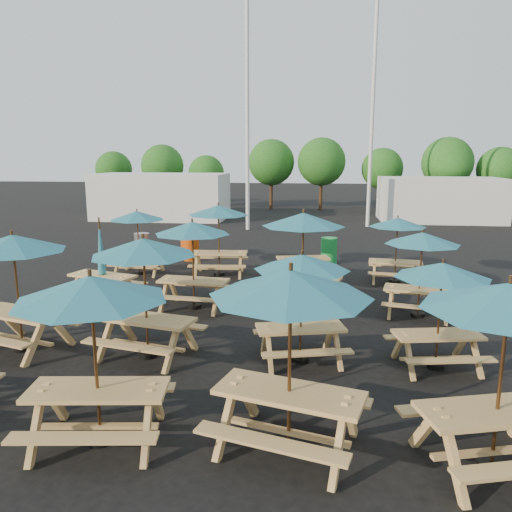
# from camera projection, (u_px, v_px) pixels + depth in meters

# --- Properties ---
(ground) EXTENTS (120.00, 120.00, 0.00)m
(ground) POSITION_uv_depth(u_px,v_px,m) (249.00, 309.00, 12.93)
(ground) COLOR black
(ground) RESTS_ON ground
(picnic_unit_1) EXTENTS (2.54, 2.54, 2.41)m
(picnic_unit_1) POSITION_uv_depth(u_px,v_px,m) (13.00, 251.00, 9.81)
(picnic_unit_1) COLOR tan
(picnic_unit_1) RESTS_ON ground
(picnic_unit_2) EXTENTS (2.20, 2.05, 2.32)m
(picnic_unit_2) POSITION_uv_depth(u_px,v_px,m) (102.00, 268.00, 13.31)
(picnic_unit_2) COLOR tan
(picnic_unit_2) RESTS_ON ground
(picnic_unit_3) EXTENTS (1.84, 1.84, 2.14)m
(picnic_unit_3) POSITION_uv_depth(u_px,v_px,m) (137.00, 220.00, 16.39)
(picnic_unit_3) COLOR tan
(picnic_unit_3) RESTS_ON ground
(picnic_unit_4) EXTENTS (2.27, 2.27, 2.40)m
(picnic_unit_4) POSITION_uv_depth(u_px,v_px,m) (91.00, 299.00, 6.54)
(picnic_unit_4) COLOR tan
(picnic_unit_4) RESTS_ON ground
(picnic_unit_5) EXTENTS (2.42, 2.42, 2.39)m
(picnic_unit_5) POSITION_uv_depth(u_px,v_px,m) (144.00, 255.00, 9.48)
(picnic_unit_5) COLOR tan
(picnic_unit_5) RESTS_ON ground
(picnic_unit_6) EXTENTS (2.10, 2.10, 2.29)m
(picnic_unit_6) POSITION_uv_depth(u_px,v_px,m) (192.00, 234.00, 12.62)
(picnic_unit_6) COLOR tan
(picnic_unit_6) RESTS_ON ground
(picnic_unit_7) EXTENTS (2.16, 2.16, 2.36)m
(picnic_unit_7) POSITION_uv_depth(u_px,v_px,m) (218.00, 215.00, 16.15)
(picnic_unit_7) COLOR tan
(picnic_unit_7) RESTS_ON ground
(picnic_unit_8) EXTENTS (2.61, 2.61, 2.51)m
(picnic_unit_8) POSITION_uv_depth(u_px,v_px,m) (291.00, 295.00, 6.36)
(picnic_unit_8) COLOR tan
(picnic_unit_8) RESTS_ON ground
(picnic_unit_9) EXTENTS (2.19, 2.19, 2.13)m
(picnic_unit_9) POSITION_uv_depth(u_px,v_px,m) (302.00, 269.00, 9.27)
(picnic_unit_9) COLOR tan
(picnic_unit_9) RESTS_ON ground
(picnic_unit_10) EXTENTS (2.61, 2.61, 2.51)m
(picnic_unit_10) POSITION_uv_depth(u_px,v_px,m) (303.00, 226.00, 12.67)
(picnic_unit_10) COLOR tan
(picnic_unit_10) RESTS_ON ground
(picnic_unit_11) EXTENTS (2.14, 2.14, 2.12)m
(picnic_unit_11) POSITION_uv_depth(u_px,v_px,m) (304.00, 223.00, 15.72)
(picnic_unit_11) COLOR tan
(picnic_unit_11) RESTS_ON ground
(picnic_unit_12) EXTENTS (2.57, 2.57, 2.46)m
(picnic_unit_12) POSITION_uv_depth(u_px,v_px,m) (508.00, 309.00, 5.93)
(picnic_unit_12) COLOR tan
(picnic_unit_12) RESTS_ON ground
(picnic_unit_13) EXTENTS (2.02, 2.02, 2.04)m
(picnic_unit_13) POSITION_uv_depth(u_px,v_px,m) (442.00, 277.00, 9.00)
(picnic_unit_13) COLOR tan
(picnic_unit_13) RESTS_ON ground
(picnic_unit_14) EXTENTS (2.13, 2.13, 2.12)m
(picnic_unit_14) POSITION_uv_depth(u_px,v_px,m) (422.00, 244.00, 11.98)
(picnic_unit_14) COLOR tan
(picnic_unit_14) RESTS_ON ground
(picnic_unit_15) EXTENTS (1.94, 1.94, 2.06)m
(picnic_unit_15) POSITION_uv_depth(u_px,v_px,m) (397.00, 227.00, 15.27)
(picnic_unit_15) COLOR tan
(picnic_unit_15) RESTS_ON ground
(waste_bin_0) EXTENTS (0.59, 0.59, 0.95)m
(waste_bin_0) POSITION_uv_depth(u_px,v_px,m) (142.00, 245.00, 19.38)
(waste_bin_0) COLOR gray
(waste_bin_0) RESTS_ON ground
(waste_bin_1) EXTENTS (0.59, 0.59, 0.95)m
(waste_bin_1) POSITION_uv_depth(u_px,v_px,m) (188.00, 246.00, 19.34)
(waste_bin_1) COLOR #C4460B
(waste_bin_1) RESTS_ON ground
(waste_bin_2) EXTENTS (0.59, 0.59, 0.95)m
(waste_bin_2) POSITION_uv_depth(u_px,v_px,m) (191.00, 248.00, 18.85)
(waste_bin_2) COLOR #C4460B
(waste_bin_2) RESTS_ON ground
(waste_bin_3) EXTENTS (0.59, 0.59, 0.95)m
(waste_bin_3) POSITION_uv_depth(u_px,v_px,m) (329.00, 251.00, 18.33)
(waste_bin_3) COLOR green
(waste_bin_3) RESTS_ON ground
(mast_0) EXTENTS (0.20, 0.20, 12.00)m
(mast_0) POSITION_uv_depth(u_px,v_px,m) (247.00, 114.00, 25.61)
(mast_0) COLOR silver
(mast_0) RESTS_ON ground
(mast_1) EXTENTS (0.20, 0.20, 12.00)m
(mast_1) POSITION_uv_depth(u_px,v_px,m) (372.00, 116.00, 26.77)
(mast_1) COLOR silver
(mast_1) RESTS_ON ground
(event_tent_0) EXTENTS (8.00, 4.00, 2.80)m
(event_tent_0) POSITION_uv_depth(u_px,v_px,m) (162.00, 196.00, 31.13)
(event_tent_0) COLOR silver
(event_tent_0) RESTS_ON ground
(event_tent_1) EXTENTS (7.00, 4.00, 2.60)m
(event_tent_1) POSITION_uv_depth(u_px,v_px,m) (440.00, 199.00, 30.07)
(event_tent_1) COLOR silver
(event_tent_1) RESTS_ON ground
(tree_0) EXTENTS (2.80, 2.80, 4.24)m
(tree_0) POSITION_uv_depth(u_px,v_px,m) (114.00, 170.00, 38.63)
(tree_0) COLOR #382314
(tree_0) RESTS_ON ground
(tree_1) EXTENTS (3.11, 3.11, 4.72)m
(tree_1) POSITION_uv_depth(u_px,v_px,m) (162.00, 166.00, 36.74)
(tree_1) COLOR #382314
(tree_1) RESTS_ON ground
(tree_2) EXTENTS (2.59, 2.59, 3.93)m
(tree_2) POSITION_uv_depth(u_px,v_px,m) (206.00, 173.00, 36.19)
(tree_2) COLOR #382314
(tree_2) RESTS_ON ground
(tree_3) EXTENTS (3.36, 3.36, 5.09)m
(tree_3) POSITION_uv_depth(u_px,v_px,m) (271.00, 162.00, 36.51)
(tree_3) COLOR #382314
(tree_3) RESTS_ON ground
(tree_4) EXTENTS (3.41, 3.41, 5.17)m
(tree_4) POSITION_uv_depth(u_px,v_px,m) (322.00, 162.00, 35.62)
(tree_4) COLOR #382314
(tree_4) RESTS_ON ground
(tree_5) EXTENTS (2.94, 2.94, 4.45)m
(tree_5) POSITION_uv_depth(u_px,v_px,m) (382.00, 169.00, 35.59)
(tree_5) COLOR #382314
(tree_5) RESTS_ON ground
(tree_6) EXTENTS (3.38, 3.38, 5.13)m
(tree_6) POSITION_uv_depth(u_px,v_px,m) (447.00, 163.00, 33.29)
(tree_6) COLOR #382314
(tree_6) RESTS_ON ground
(tree_7) EXTENTS (2.95, 2.95, 4.48)m
(tree_7) POSITION_uv_depth(u_px,v_px,m) (500.00, 169.00, 32.99)
(tree_7) COLOR #382314
(tree_7) RESTS_ON ground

